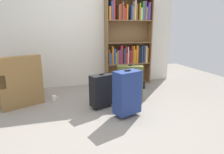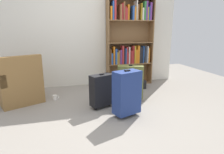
% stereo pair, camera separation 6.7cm
% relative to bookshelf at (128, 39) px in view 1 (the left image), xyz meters
% --- Properties ---
extents(ground_plane, '(7.81, 7.81, 0.00)m').
position_rel_bookshelf_xyz_m(ground_plane, '(-1.00, -1.73, -1.10)').
color(ground_plane, gray).
extents(back_wall, '(4.46, 0.10, 2.60)m').
position_rel_bookshelf_xyz_m(back_wall, '(-1.00, 0.20, 0.20)').
color(back_wall, silver).
rests_on(back_wall, ground).
extents(bookshelf, '(1.12, 0.29, 2.03)m').
position_rel_bookshelf_xyz_m(bookshelf, '(0.00, 0.00, 0.00)').
color(bookshelf, brown).
rests_on(bookshelf, ground).
extents(armchair, '(0.93, 0.93, 0.90)m').
position_rel_bookshelf_xyz_m(armchair, '(-2.39, -0.69, -0.79)').
color(armchair, olive).
rests_on(armchair, ground).
extents(mug, '(0.12, 0.08, 0.10)m').
position_rel_bookshelf_xyz_m(mug, '(-1.77, -0.74, -1.06)').
color(mug, white).
rests_on(mug, ground).
extents(storage_box, '(0.47, 0.27, 0.19)m').
position_rel_bookshelf_xyz_m(storage_box, '(0.00, -0.43, -1.00)').
color(storage_box, black).
rests_on(storage_box, ground).
extents(suitcase_black, '(0.45, 0.33, 0.61)m').
position_rel_bookshelf_xyz_m(suitcase_black, '(-0.96, -1.33, -0.79)').
color(suitcase_black, black).
rests_on(suitcase_black, ground).
extents(suitcase_navy_blue, '(0.46, 0.36, 0.74)m').
position_rel_bookshelf_xyz_m(suitcase_navy_blue, '(-0.65, -1.76, -0.72)').
color(suitcase_navy_blue, navy).
rests_on(suitcase_navy_blue, ground).
extents(suitcase_olive, '(0.51, 0.32, 0.70)m').
position_rel_bookshelf_xyz_m(suitcase_olive, '(-0.37, -1.13, -0.74)').
color(suitcase_olive, brown).
rests_on(suitcase_olive, ground).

